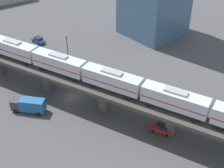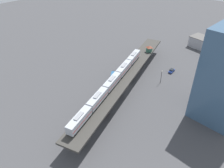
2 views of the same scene
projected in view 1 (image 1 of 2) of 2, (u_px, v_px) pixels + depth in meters
name	position (u px, v px, depth m)	size (l,w,h in m)	color
ground_plane	(72.00, 97.00, 70.44)	(400.00, 400.00, 0.00)	#424244
elevated_viaduct	(70.00, 76.00, 66.91)	(37.99, 89.70, 6.97)	#393733
subway_train	(112.00, 80.00, 59.50)	(23.03, 59.89, 4.45)	#ADB2BA
street_car_blue	(38.00, 40.00, 91.39)	(2.35, 4.58, 1.89)	#233D93
street_car_red	(162.00, 128.00, 60.92)	(3.31, 4.75, 1.89)	#AD1E1E
delivery_truck	(29.00, 105.00, 65.50)	(6.22, 7.05, 3.20)	#333338
street_lamp	(67.00, 44.00, 82.69)	(0.44, 0.44, 6.94)	black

